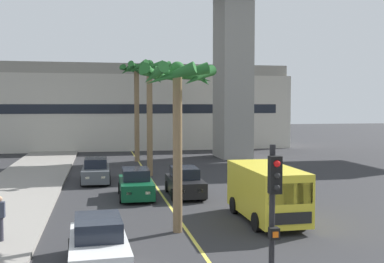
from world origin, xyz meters
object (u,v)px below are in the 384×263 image
at_px(car_queue_front, 185,183).
at_px(palm_tree_mid_median, 150,84).
at_px(delivery_van, 266,191).
at_px(car_queue_fourth, 96,171).
at_px(palm_tree_near_median, 177,90).
at_px(car_queue_second, 98,245).
at_px(traffic_light_median_near, 273,218).
at_px(pedestrian_near_crosswalk, 0,218).
at_px(car_queue_third, 136,184).
at_px(palm_tree_far_median, 136,84).

distance_m(car_queue_front, palm_tree_mid_median, 9.47).
relative_size(car_queue_front, delivery_van, 0.79).
relative_size(car_queue_fourth, palm_tree_near_median, 0.62).
xyz_separation_m(car_queue_front, delivery_van, (2.43, -6.14, 0.57)).
bearing_deg(palm_tree_mid_median, car_queue_second, -101.05).
bearing_deg(palm_tree_near_median, traffic_light_median_near, -86.94).
height_order(delivery_van, traffic_light_median_near, traffic_light_median_near).
distance_m(car_queue_fourth, traffic_light_median_near, 21.91).
bearing_deg(palm_tree_mid_median, car_queue_fourth, -151.36).
bearing_deg(car_queue_second, pedestrian_near_crosswalk, 137.92).
relative_size(traffic_light_median_near, palm_tree_mid_median, 0.52).
distance_m(car_queue_second, car_queue_fourth, 16.11).
xyz_separation_m(car_queue_second, car_queue_third, (1.97, 10.65, 0.00)).
distance_m(delivery_van, palm_tree_mid_median, 14.97).
bearing_deg(delivery_van, car_queue_fourth, 122.15).
distance_m(palm_tree_near_median, palm_tree_mid_median, 14.60).
xyz_separation_m(car_queue_third, pedestrian_near_crosswalk, (-5.41, -7.55, 0.28)).
bearing_deg(car_queue_fourth, palm_tree_near_median, -75.60).
relative_size(car_queue_fourth, pedestrian_near_crosswalk, 2.54).
height_order(traffic_light_median_near, palm_tree_mid_median, palm_tree_mid_median).
relative_size(palm_tree_near_median, palm_tree_far_median, 0.78).
xyz_separation_m(car_queue_front, car_queue_fourth, (-4.84, 5.42, 0.00)).
bearing_deg(traffic_light_median_near, delivery_van, 70.22).
xyz_separation_m(car_queue_front, traffic_light_median_near, (-1.14, -16.07, 1.99)).
distance_m(delivery_van, palm_tree_far_median, 23.26).
bearing_deg(pedestrian_near_crosswalk, palm_tree_far_median, 74.07).
bearing_deg(car_queue_third, palm_tree_near_median, -81.43).
distance_m(car_queue_second, car_queue_third, 10.84).
distance_m(car_queue_front, pedestrian_near_crosswalk, 11.09).
xyz_separation_m(delivery_van, palm_tree_mid_median, (-3.55, 13.60, 5.17)).
relative_size(car_queue_third, delivery_van, 0.79).
bearing_deg(palm_tree_far_median, palm_tree_mid_median, -88.56).
bearing_deg(car_queue_front, palm_tree_mid_median, 98.51).
bearing_deg(car_queue_fourth, traffic_light_median_near, -80.24).
distance_m(car_queue_front, car_queue_second, 11.65).
height_order(car_queue_second, pedestrian_near_crosswalk, pedestrian_near_crosswalk).
distance_m(car_queue_front, palm_tree_near_median, 8.76).
bearing_deg(car_queue_fourth, car_queue_front, -48.28).
bearing_deg(palm_tree_near_median, car_queue_second, -130.44).
distance_m(car_queue_fourth, delivery_van, 13.67).
bearing_deg(pedestrian_near_crosswalk, traffic_light_median_near, -50.69).
bearing_deg(traffic_light_median_near, palm_tree_far_median, 90.34).
bearing_deg(traffic_light_median_near, car_queue_front, 85.95).
bearing_deg(car_queue_front, car_queue_second, -113.56).
xyz_separation_m(car_queue_front, car_queue_third, (-2.69, -0.03, 0.00)).
relative_size(palm_tree_far_median, pedestrian_near_crosswalk, 5.32).
distance_m(palm_tree_far_median, pedestrian_near_crosswalk, 25.34).
relative_size(car_queue_front, car_queue_second, 0.99).
bearing_deg(car_queue_third, car_queue_fourth, 111.53).
distance_m(delivery_van, palm_tree_near_median, 5.98).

